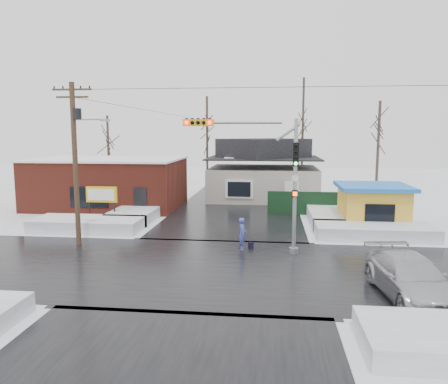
# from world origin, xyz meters

# --- Properties ---
(ground) EXTENTS (120.00, 120.00, 0.00)m
(ground) POSITION_xyz_m (0.00, 0.00, 0.00)
(ground) COLOR white
(ground) RESTS_ON ground
(road_ns) EXTENTS (10.00, 120.00, 0.02)m
(road_ns) POSITION_xyz_m (0.00, 0.00, 0.01)
(road_ns) COLOR black
(road_ns) RESTS_ON ground
(road_ew) EXTENTS (120.00, 10.00, 0.02)m
(road_ew) POSITION_xyz_m (0.00, 0.00, 0.01)
(road_ew) COLOR black
(road_ew) RESTS_ON ground
(snowbank_nw) EXTENTS (7.00, 3.00, 0.80)m
(snowbank_nw) POSITION_xyz_m (-9.00, 7.00, 0.40)
(snowbank_nw) COLOR white
(snowbank_nw) RESTS_ON ground
(snowbank_ne) EXTENTS (7.00, 3.00, 0.80)m
(snowbank_ne) POSITION_xyz_m (9.00, 7.00, 0.40)
(snowbank_ne) COLOR white
(snowbank_ne) RESTS_ON ground
(snowbank_nside_w) EXTENTS (3.00, 8.00, 0.80)m
(snowbank_nside_w) POSITION_xyz_m (-7.00, 12.00, 0.40)
(snowbank_nside_w) COLOR white
(snowbank_nside_w) RESTS_ON ground
(snowbank_nside_e) EXTENTS (3.00, 8.00, 0.80)m
(snowbank_nside_e) POSITION_xyz_m (7.00, 12.00, 0.40)
(snowbank_nside_e) COLOR white
(snowbank_nside_e) RESTS_ON ground
(traffic_signal) EXTENTS (6.05, 0.68, 7.00)m
(traffic_signal) POSITION_xyz_m (2.43, 2.97, 4.54)
(traffic_signal) COLOR gray
(traffic_signal) RESTS_ON ground
(utility_pole) EXTENTS (3.15, 0.44, 9.00)m
(utility_pole) POSITION_xyz_m (-7.93, 3.50, 5.11)
(utility_pole) COLOR #382619
(utility_pole) RESTS_ON ground
(brick_building) EXTENTS (12.20, 8.20, 4.12)m
(brick_building) POSITION_xyz_m (-11.00, 15.99, 2.08)
(brick_building) COLOR maroon
(brick_building) RESTS_ON ground
(marquee_sign) EXTENTS (2.20, 0.21, 2.55)m
(marquee_sign) POSITION_xyz_m (-9.00, 9.49, 1.92)
(marquee_sign) COLOR black
(marquee_sign) RESTS_ON ground
(house) EXTENTS (10.40, 8.40, 5.76)m
(house) POSITION_xyz_m (2.00, 22.00, 2.62)
(house) COLOR #A5A095
(house) RESTS_ON ground
(kiosk) EXTENTS (4.60, 4.60, 2.88)m
(kiosk) POSITION_xyz_m (9.50, 9.99, 1.46)
(kiosk) COLOR gold
(kiosk) RESTS_ON ground
(fence) EXTENTS (8.00, 0.12, 1.80)m
(fence) POSITION_xyz_m (6.50, 14.00, 0.90)
(fence) COLOR black
(fence) RESTS_ON ground
(tree_far_left) EXTENTS (3.00, 3.00, 10.00)m
(tree_far_left) POSITION_xyz_m (-4.00, 26.00, 7.95)
(tree_far_left) COLOR #332821
(tree_far_left) RESTS_ON ground
(tree_far_mid) EXTENTS (3.00, 3.00, 12.00)m
(tree_far_mid) POSITION_xyz_m (6.00, 28.00, 9.54)
(tree_far_mid) COLOR #332821
(tree_far_mid) RESTS_ON ground
(tree_far_right) EXTENTS (3.00, 3.00, 9.00)m
(tree_far_right) POSITION_xyz_m (12.00, 20.00, 7.16)
(tree_far_right) COLOR #332821
(tree_far_right) RESTS_ON ground
(tree_far_west) EXTENTS (3.00, 3.00, 8.00)m
(tree_far_west) POSITION_xyz_m (-14.00, 24.00, 6.36)
(tree_far_west) COLOR #332821
(tree_far_west) RESTS_ON ground
(pedestrian) EXTENTS (0.42, 0.63, 1.73)m
(pedestrian) POSITION_xyz_m (1.28, 3.46, 0.86)
(pedestrian) COLOR #414CB6
(pedestrian) RESTS_ON ground
(car) EXTENTS (2.85, 5.69, 1.59)m
(car) POSITION_xyz_m (8.14, -2.79, 0.79)
(car) COLOR silver
(car) RESTS_ON ground
(shopping_bag) EXTENTS (0.30, 0.22, 0.35)m
(shopping_bag) POSITION_xyz_m (1.73, 3.63, 0.17)
(shopping_bag) COLOR black
(shopping_bag) RESTS_ON ground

